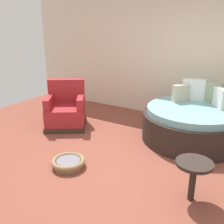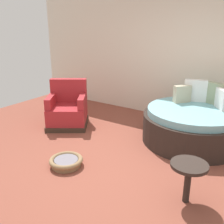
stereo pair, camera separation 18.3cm
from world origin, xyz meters
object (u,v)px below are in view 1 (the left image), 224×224
round_daybed (192,123)px  side_table (194,169)px  red_armchair (66,111)px  pet_basket (68,163)px

round_daybed → side_table: 1.81m
round_daybed → red_armchair: size_ratio=1.61×
round_daybed → red_armchair: 2.52m
pet_basket → side_table: 1.83m
round_daybed → pet_basket: round_daybed is taller
round_daybed → side_table: (0.49, -1.74, 0.11)m
red_armchair → pet_basket: bearing=-48.3°
pet_basket → side_table: bearing=6.5°
side_table → red_armchair: bearing=160.0°
red_armchair → round_daybed: bearing=15.6°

